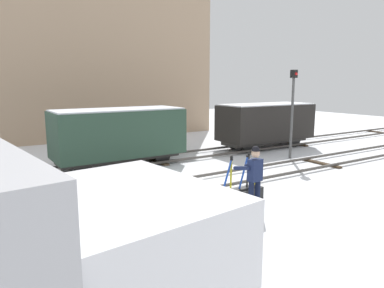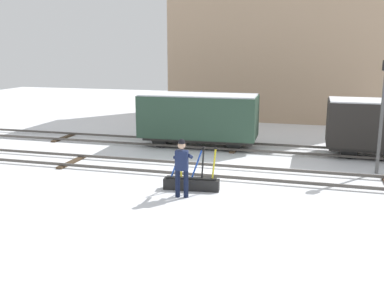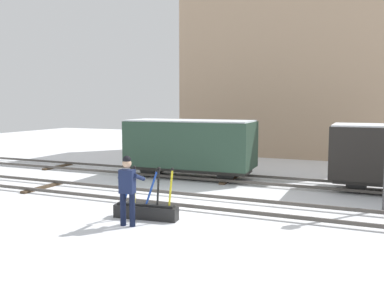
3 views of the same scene
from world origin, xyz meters
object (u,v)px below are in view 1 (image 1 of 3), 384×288
object	(u,v)px
rail_worker	(254,175)
signal_post	(293,105)
freight_car_far_end	(266,123)
freight_car_near_switch	(119,134)
switch_lever_frame	(239,194)

from	to	relation	value
rail_worker	signal_post	xyz separation A→B (m)	(6.14, 4.33, 1.44)
freight_car_far_end	freight_car_near_switch	bearing A→B (deg)	-179.61
freight_car_near_switch	freight_car_far_end	xyz separation A→B (m)	(8.28, 0.00, -0.02)
rail_worker	freight_car_far_end	size ratio (longest dim) A/B	0.35
rail_worker	freight_car_near_switch	world-z (taller)	freight_car_near_switch
freight_car_near_switch	freight_car_far_end	world-z (taller)	freight_car_near_switch
freight_car_far_end	rail_worker	bearing A→B (deg)	-134.92
signal_post	freight_car_near_switch	bearing A→B (deg)	160.47
switch_lever_frame	freight_car_near_switch	xyz separation A→B (m)	(-1.36, 6.20, 1.15)
switch_lever_frame	signal_post	world-z (taller)	signal_post
freight_car_near_switch	freight_car_far_end	size ratio (longest dim) A/B	1.02
switch_lever_frame	signal_post	bearing A→B (deg)	24.58
rail_worker	freight_car_far_end	xyz separation A→B (m)	(7.02, 6.95, 0.34)
signal_post	freight_car_far_end	world-z (taller)	signal_post
switch_lever_frame	rail_worker	distance (m)	1.09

